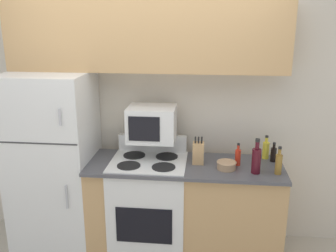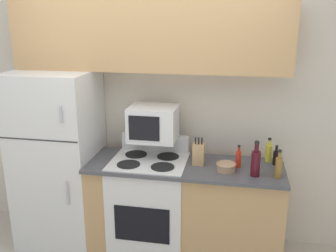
{
  "view_description": "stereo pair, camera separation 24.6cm",
  "coord_description": "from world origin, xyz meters",
  "px_view_note": "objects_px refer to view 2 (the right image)",
  "views": [
    {
      "loc": [
        0.55,
        -2.81,
        2.18
      ],
      "look_at": [
        0.22,
        0.26,
        1.26
      ],
      "focal_mm": 40.0,
      "sensor_mm": 36.0,
      "label": 1
    },
    {
      "loc": [
        0.79,
        -2.78,
        2.18
      ],
      "look_at": [
        0.22,
        0.26,
        1.26
      ],
      "focal_mm": 40.0,
      "sensor_mm": 36.0,
      "label": 2
    }
  ],
  "objects_px": {
    "refrigerator": "(59,159)",
    "bottle_hot_sauce": "(238,159)",
    "stove": "(150,205)",
    "bottle_soy_sauce": "(276,157)",
    "knife_block": "(198,154)",
    "microwave": "(153,123)",
    "bottle_cooking_spray": "(269,152)",
    "bottle_wine_red": "(256,162)",
    "bowl": "(226,167)",
    "bottle_vinegar": "(279,167)"
  },
  "relations": [
    {
      "from": "refrigerator",
      "to": "bottle_hot_sauce",
      "type": "xyz_separation_m",
      "value": [
        1.7,
        -0.03,
        0.14
      ]
    },
    {
      "from": "bottle_soy_sauce",
      "to": "bottle_hot_sauce",
      "type": "bearing_deg",
      "value": -160.17
    },
    {
      "from": "bowl",
      "to": "bottle_hot_sauce",
      "type": "relative_size",
      "value": 0.85
    },
    {
      "from": "stove",
      "to": "bottle_soy_sauce",
      "type": "bearing_deg",
      "value": 7.01
    },
    {
      "from": "bottle_hot_sauce",
      "to": "bottle_vinegar",
      "type": "distance_m",
      "value": 0.36
    },
    {
      "from": "bowl",
      "to": "bottle_wine_red",
      "type": "relative_size",
      "value": 0.57
    },
    {
      "from": "stove",
      "to": "knife_block",
      "type": "distance_m",
      "value": 0.69
    },
    {
      "from": "microwave",
      "to": "knife_block",
      "type": "xyz_separation_m",
      "value": [
        0.43,
        -0.08,
        -0.23
      ]
    },
    {
      "from": "bottle_wine_red",
      "to": "bottle_vinegar",
      "type": "relative_size",
      "value": 1.25
    },
    {
      "from": "bottle_cooking_spray",
      "to": "bottle_soy_sauce",
      "type": "bearing_deg",
      "value": -50.41
    },
    {
      "from": "bottle_soy_sauce",
      "to": "bottle_cooking_spray",
      "type": "height_order",
      "value": "bottle_cooking_spray"
    },
    {
      "from": "refrigerator",
      "to": "bottle_wine_red",
      "type": "bearing_deg",
      "value": -5.96
    },
    {
      "from": "bowl",
      "to": "microwave",
      "type": "bearing_deg",
      "value": 164.14
    },
    {
      "from": "bottle_soy_sauce",
      "to": "bottle_cooking_spray",
      "type": "relative_size",
      "value": 0.82
    },
    {
      "from": "microwave",
      "to": "knife_block",
      "type": "relative_size",
      "value": 1.69
    },
    {
      "from": "refrigerator",
      "to": "stove",
      "type": "relative_size",
      "value": 1.57
    },
    {
      "from": "microwave",
      "to": "bottle_vinegar",
      "type": "xyz_separation_m",
      "value": [
        1.09,
        -0.25,
        -0.24
      ]
    },
    {
      "from": "refrigerator",
      "to": "bottle_wine_red",
      "type": "distance_m",
      "value": 1.86
    },
    {
      "from": "stove",
      "to": "bottle_vinegar",
      "type": "relative_size",
      "value": 4.52
    },
    {
      "from": "bottle_hot_sauce",
      "to": "bottle_wine_red",
      "type": "bearing_deg",
      "value": -49.18
    },
    {
      "from": "bottle_hot_sauce",
      "to": "bottle_soy_sauce",
      "type": "xyz_separation_m",
      "value": [
        0.32,
        0.12,
        -0.01
      ]
    },
    {
      "from": "bowl",
      "to": "bottle_cooking_spray",
      "type": "bearing_deg",
      "value": 38.39
    },
    {
      "from": "knife_block",
      "to": "bottle_vinegar",
      "type": "bearing_deg",
      "value": -13.92
    },
    {
      "from": "stove",
      "to": "knife_block",
      "type": "bearing_deg",
      "value": 3.12
    },
    {
      "from": "refrigerator",
      "to": "bottle_vinegar",
      "type": "xyz_separation_m",
      "value": [
        2.02,
        -0.19,
        0.16
      ]
    },
    {
      "from": "refrigerator",
      "to": "bottle_wine_red",
      "type": "relative_size",
      "value": 5.66
    },
    {
      "from": "microwave",
      "to": "bottle_vinegar",
      "type": "distance_m",
      "value": 1.14
    },
    {
      "from": "bottle_vinegar",
      "to": "knife_block",
      "type": "bearing_deg",
      "value": 166.08
    },
    {
      "from": "stove",
      "to": "bottle_vinegar",
      "type": "height_order",
      "value": "bottle_vinegar"
    },
    {
      "from": "bowl",
      "to": "bottle_wine_red",
      "type": "bearing_deg",
      "value": -13.2
    },
    {
      "from": "bottle_vinegar",
      "to": "bottle_wine_red",
      "type": "bearing_deg",
      "value": 179.42
    },
    {
      "from": "bottle_hot_sauce",
      "to": "bottle_soy_sauce",
      "type": "distance_m",
      "value": 0.35
    },
    {
      "from": "stove",
      "to": "bottle_soy_sauce",
      "type": "xyz_separation_m",
      "value": [
        1.12,
        0.14,
        0.51
      ]
    },
    {
      "from": "knife_block",
      "to": "bottle_wine_red",
      "type": "height_order",
      "value": "bottle_wine_red"
    },
    {
      "from": "knife_block",
      "to": "bottle_hot_sauce",
      "type": "distance_m",
      "value": 0.35
    },
    {
      "from": "knife_block",
      "to": "bottle_hot_sauce",
      "type": "xyz_separation_m",
      "value": [
        0.35,
        -0.0,
        -0.02
      ]
    },
    {
      "from": "knife_block",
      "to": "bottle_vinegar",
      "type": "height_order",
      "value": "knife_block"
    },
    {
      "from": "bottle_wine_red",
      "to": "bowl",
      "type": "bearing_deg",
      "value": 166.8
    },
    {
      "from": "bowl",
      "to": "bottle_hot_sauce",
      "type": "xyz_separation_m",
      "value": [
        0.1,
        0.1,
        0.04
      ]
    },
    {
      "from": "bowl",
      "to": "bottle_vinegar",
      "type": "distance_m",
      "value": 0.43
    },
    {
      "from": "bottle_hot_sauce",
      "to": "bottle_vinegar",
      "type": "xyz_separation_m",
      "value": [
        0.32,
        -0.16,
        0.02
      ]
    },
    {
      "from": "microwave",
      "to": "bottle_hot_sauce",
      "type": "bearing_deg",
      "value": -6.45
    },
    {
      "from": "bottle_wine_red",
      "to": "bottle_soy_sauce",
      "type": "height_order",
      "value": "bottle_wine_red"
    },
    {
      "from": "stove",
      "to": "microwave",
      "type": "height_order",
      "value": "microwave"
    },
    {
      "from": "refrigerator",
      "to": "bottle_soy_sauce",
      "type": "relative_size",
      "value": 9.44
    },
    {
      "from": "stove",
      "to": "bottle_vinegar",
      "type": "distance_m",
      "value": 1.24
    },
    {
      "from": "bottle_cooking_spray",
      "to": "bottle_vinegar",
      "type": "bearing_deg",
      "value": -81.22
    },
    {
      "from": "bottle_wine_red",
      "to": "bottle_vinegar",
      "type": "bearing_deg",
      "value": -0.58
    },
    {
      "from": "microwave",
      "to": "stove",
      "type": "bearing_deg",
      "value": -99.99
    },
    {
      "from": "bottle_wine_red",
      "to": "bottle_soy_sauce",
      "type": "relative_size",
      "value": 1.67
    }
  ]
}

